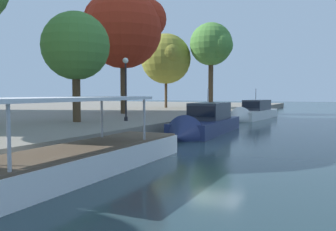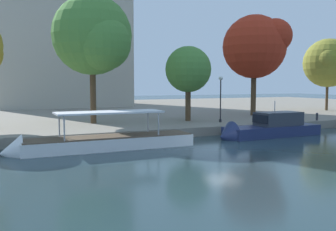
% 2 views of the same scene
% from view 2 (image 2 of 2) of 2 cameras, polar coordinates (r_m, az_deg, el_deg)
% --- Properties ---
extents(ground_plane, '(220.00, 220.00, 0.00)m').
position_cam_2_polar(ground_plane, '(28.25, 8.24, -4.74)').
color(ground_plane, '#23383D').
extents(dock_promenade, '(120.00, 55.00, 0.80)m').
position_cam_2_polar(dock_promenade, '(58.64, -9.21, 0.64)').
color(dock_promenade, gray).
rests_on(dock_promenade, ground_plane).
extents(tour_boat_1, '(13.45, 2.76, 3.68)m').
position_cam_2_polar(tour_boat_1, '(27.27, -10.71, -4.42)').
color(tour_boat_1, white).
rests_on(tour_boat_1, ground_plane).
extents(motor_yacht_2, '(10.26, 3.00, 4.13)m').
position_cam_2_polar(motor_yacht_2, '(34.45, 14.74, -2.16)').
color(motor_yacht_2, navy).
rests_on(motor_yacht_2, ground_plane).
extents(mooring_bollard_1, '(0.25, 0.25, 0.81)m').
position_cam_2_polar(mooring_bollard_1, '(42.55, 21.63, -0.12)').
color(mooring_bollard_1, '#2D2D33').
rests_on(mooring_bollard_1, dock_promenade).
extents(lamp_post, '(0.42, 0.42, 4.61)m').
position_cam_2_polar(lamp_post, '(38.03, 7.97, 3.39)').
color(lamp_post, black).
rests_on(lamp_post, dock_promenade).
extents(tree_0, '(7.64, 8.23, 12.33)m').
position_cam_2_polar(tree_0, '(37.21, -10.96, 11.51)').
color(tree_0, '#4C3823').
rests_on(tree_0, dock_promenade).
extents(tree_2, '(4.76, 4.76, 7.73)m').
position_cam_2_polar(tree_2, '(39.05, 3.33, 6.87)').
color(tree_2, '#4C3823').
rests_on(tree_2, dock_promenade).
extents(tree_3, '(7.61, 7.91, 12.09)m').
position_cam_2_polar(tree_3, '(47.42, 12.98, 10.44)').
color(tree_3, '#4C3823').
rests_on(tree_3, dock_promenade).
extents(tree_4, '(6.94, 6.94, 10.27)m').
position_cam_2_polar(tree_4, '(58.83, 23.23, 7.33)').
color(tree_4, '#4C3823').
rests_on(tree_4, dock_promenade).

